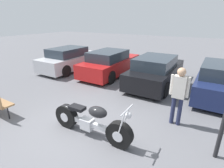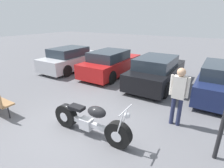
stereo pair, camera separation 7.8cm
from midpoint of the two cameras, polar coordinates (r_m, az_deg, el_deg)
ground_plane at (r=5.34m, az=-10.96°, el=-13.66°), size 60.00×60.00×0.00m
motorcycle at (r=4.75m, az=-6.99°, el=-11.93°), size 2.41×0.62×1.08m
parked_car_silver at (r=11.09m, az=-12.91°, el=7.93°), size 1.79×4.09×1.37m
parked_car_red at (r=9.71m, az=-0.14°, el=6.70°), size 1.79×4.09×1.37m
parked_car_black at (r=8.47m, az=14.59°, el=3.95°), size 1.79×4.09×1.37m
parked_car_navy at (r=8.22m, az=32.59°, el=0.79°), size 1.79×4.09×1.37m
person_standing at (r=5.25m, az=21.32°, el=-2.50°), size 0.52×0.23×1.74m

